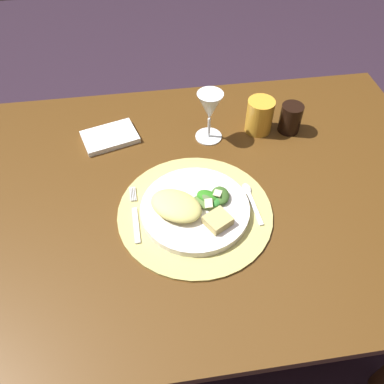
# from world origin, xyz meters

# --- Properties ---
(ground_plane) EXTENTS (6.00, 6.00, 0.00)m
(ground_plane) POSITION_xyz_m (0.00, 0.00, 0.00)
(ground_plane) COLOR #291B28
(dining_table) EXTENTS (1.35, 0.89, 0.70)m
(dining_table) POSITION_xyz_m (0.00, 0.00, 0.56)
(dining_table) COLOR #4B2E11
(dining_table) RESTS_ON ground
(placemat) EXTENTS (0.37, 0.37, 0.01)m
(placemat) POSITION_xyz_m (-0.01, -0.07, 0.70)
(placemat) COLOR tan
(placemat) RESTS_ON dining_table
(dinner_plate) EXTENTS (0.26, 0.26, 0.02)m
(dinner_plate) POSITION_xyz_m (-0.01, -0.07, 0.72)
(dinner_plate) COLOR silver
(dinner_plate) RESTS_ON placemat
(pasta_serving) EXTENTS (0.16, 0.15, 0.03)m
(pasta_serving) POSITION_xyz_m (-0.05, -0.08, 0.74)
(pasta_serving) COLOR #D3CA6C
(pasta_serving) RESTS_ON dinner_plate
(salad_greens) EXTENTS (0.10, 0.08, 0.02)m
(salad_greens) POSITION_xyz_m (0.03, -0.06, 0.74)
(salad_greens) COLOR #297219
(salad_greens) RESTS_ON dinner_plate
(bread_piece) EXTENTS (0.07, 0.07, 0.02)m
(bread_piece) POSITION_xyz_m (0.04, -0.13, 0.74)
(bread_piece) COLOR tan
(bread_piece) RESTS_ON dinner_plate
(fork) EXTENTS (0.02, 0.17, 0.00)m
(fork) POSITION_xyz_m (-0.15, -0.07, 0.71)
(fork) COLOR silver
(fork) RESTS_ON placemat
(spoon) EXTENTS (0.02, 0.13, 0.01)m
(spoon) POSITION_xyz_m (0.13, -0.05, 0.71)
(spoon) COLOR silver
(spoon) RESTS_ON placemat
(napkin) EXTENTS (0.17, 0.14, 0.02)m
(napkin) POSITION_xyz_m (-0.21, 0.23, 0.71)
(napkin) COLOR white
(napkin) RESTS_ON dining_table
(wine_glass) EXTENTS (0.08, 0.08, 0.15)m
(wine_glass) POSITION_xyz_m (0.07, 0.20, 0.80)
(wine_glass) COLOR silver
(wine_glass) RESTS_ON dining_table
(amber_tumbler) EXTENTS (0.08, 0.08, 0.10)m
(amber_tumbler) POSITION_xyz_m (0.22, 0.21, 0.75)
(amber_tumbler) COLOR gold
(amber_tumbler) RESTS_ON dining_table
(dark_tumbler) EXTENTS (0.06, 0.06, 0.08)m
(dark_tumbler) POSITION_xyz_m (0.31, 0.19, 0.74)
(dark_tumbler) COLOR black
(dark_tumbler) RESTS_ON dining_table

